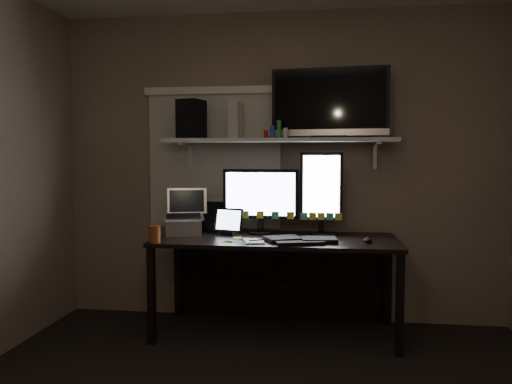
% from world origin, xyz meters
% --- Properties ---
extents(back_wall, '(3.60, 0.00, 3.60)m').
position_xyz_m(back_wall, '(0.00, 1.80, 1.25)').
color(back_wall, '#715F51').
rests_on(back_wall, floor).
extents(window_blinds, '(1.10, 0.02, 1.10)m').
position_xyz_m(window_blinds, '(-0.55, 1.79, 1.30)').
color(window_blinds, beige).
rests_on(window_blinds, back_wall).
extents(desk, '(1.80, 0.75, 0.73)m').
position_xyz_m(desk, '(0.00, 1.55, 0.55)').
color(desk, black).
rests_on(desk, floor).
extents(wall_shelf, '(1.80, 0.35, 0.03)m').
position_xyz_m(wall_shelf, '(0.00, 1.62, 1.46)').
color(wall_shelf, silver).
rests_on(wall_shelf, back_wall).
extents(monitor_landscape, '(0.60, 0.09, 0.52)m').
position_xyz_m(monitor_landscape, '(-0.14, 1.61, 0.99)').
color(monitor_landscape, black).
rests_on(monitor_landscape, desk).
extents(monitor_portrait, '(0.33, 0.08, 0.66)m').
position_xyz_m(monitor_portrait, '(0.33, 1.59, 1.06)').
color(monitor_portrait, black).
rests_on(monitor_portrait, desk).
extents(keyboard, '(0.55, 0.34, 0.03)m').
position_xyz_m(keyboard, '(0.19, 1.28, 0.75)').
color(keyboard, black).
rests_on(keyboard, desk).
extents(mouse, '(0.07, 0.10, 0.04)m').
position_xyz_m(mouse, '(0.66, 1.30, 0.75)').
color(mouse, black).
rests_on(mouse, desk).
extents(notepad, '(0.18, 0.21, 0.01)m').
position_xyz_m(notepad, '(-0.14, 1.21, 0.74)').
color(notepad, beige).
rests_on(notepad, desk).
extents(tablet, '(0.26, 0.17, 0.21)m').
position_xyz_m(tablet, '(-0.38, 1.51, 0.84)').
color(tablet, black).
rests_on(tablet, desk).
extents(file_sorter, '(0.20, 0.09, 0.26)m').
position_xyz_m(file_sorter, '(-0.55, 1.73, 0.86)').
color(file_sorter, black).
rests_on(file_sorter, desk).
extents(laptop, '(0.37, 0.33, 0.35)m').
position_xyz_m(laptop, '(-0.73, 1.48, 0.90)').
color(laptop, silver).
rests_on(laptop, desk).
extents(cup, '(0.10, 0.10, 0.12)m').
position_xyz_m(cup, '(-0.84, 1.11, 0.79)').
color(cup, brown).
rests_on(cup, desk).
extents(sticky_notes, '(0.33, 0.27, 0.00)m').
position_xyz_m(sticky_notes, '(-0.21, 1.29, 0.73)').
color(sticky_notes, '#CED53A').
rests_on(sticky_notes, desk).
extents(tv, '(0.91, 0.25, 0.54)m').
position_xyz_m(tv, '(0.39, 1.66, 1.75)').
color(tv, black).
rests_on(tv, wall_shelf).
extents(game_console, '(0.08, 0.24, 0.28)m').
position_xyz_m(game_console, '(-0.34, 1.63, 1.62)').
color(game_console, silver).
rests_on(game_console, wall_shelf).
extents(speaker, '(0.22, 0.24, 0.31)m').
position_xyz_m(speaker, '(-0.69, 1.60, 1.63)').
color(speaker, black).
rests_on(speaker, wall_shelf).
extents(bottles, '(0.22, 0.10, 0.14)m').
position_xyz_m(bottles, '(-0.02, 1.57, 1.55)').
color(bottles, '#A50F0C').
rests_on(bottles, wall_shelf).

